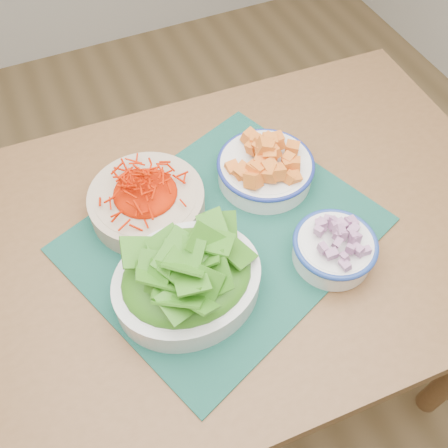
% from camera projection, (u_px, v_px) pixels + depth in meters
% --- Properties ---
extents(table, '(1.16, 0.80, 0.75)m').
position_uv_depth(table, '(233.00, 258.00, 1.03)').
color(table, brown).
rests_on(table, ground).
extents(placemat, '(0.64, 0.59, 0.00)m').
position_uv_depth(placemat, '(224.00, 234.00, 0.93)').
color(placemat, '#0C332B').
rests_on(placemat, table).
extents(carrot_bowl, '(0.28, 0.28, 0.08)m').
position_uv_depth(carrot_bowl, '(146.00, 198.00, 0.93)').
color(carrot_bowl, '#BEA98D').
rests_on(carrot_bowl, placemat).
extents(squash_bowl, '(0.20, 0.20, 0.09)m').
position_uv_depth(squash_bowl, '(266.00, 164.00, 0.97)').
color(squash_bowl, silver).
rests_on(squash_bowl, placemat).
extents(lettuce_bowl, '(0.27, 0.23, 0.12)m').
position_uv_depth(lettuce_bowl, '(187.00, 276.00, 0.81)').
color(lettuce_bowl, silver).
rests_on(lettuce_bowl, placemat).
extents(onion_bowl, '(0.15, 0.15, 0.08)m').
position_uv_depth(onion_bowl, '(335.00, 246.00, 0.87)').
color(onion_bowl, white).
rests_on(onion_bowl, placemat).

